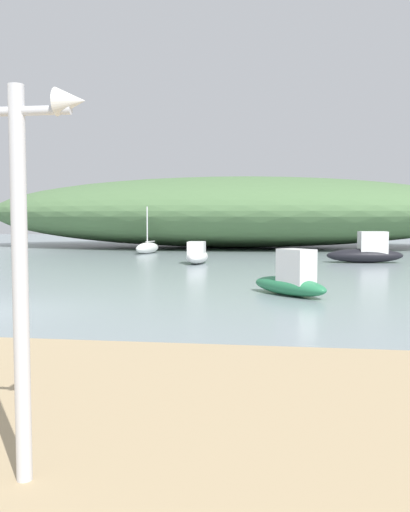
% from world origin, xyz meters
% --- Properties ---
extents(distant_hill, '(37.76, 15.94, 5.27)m').
position_xyz_m(distant_hill, '(2.78, 30.49, 2.64)').
color(distant_hill, '#517547').
rests_on(distant_hill, ground).
extents(sailboat_off_point, '(1.34, 2.72, 2.90)m').
position_xyz_m(sailboat_off_point, '(-1.49, 21.78, 0.36)').
color(sailboat_off_point, white).
rests_on(sailboat_off_point, ground).
extents(motorboat_east_reach, '(2.51, 2.63, 1.33)m').
position_xyz_m(motorboat_east_reach, '(7.19, 3.83, 0.46)').
color(motorboat_east_reach, '#287A4C').
rests_on(motorboat_east_reach, ground).
extents(motorboat_by_sandbar, '(3.83, 1.52, 1.54)m').
position_xyz_m(motorboat_by_sandbar, '(10.98, 16.31, 0.55)').
color(motorboat_by_sandbar, black).
rests_on(motorboat_by_sandbar, ground).
extents(motorboat_centre_water, '(1.05, 2.87, 1.08)m').
position_xyz_m(motorboat_centre_water, '(2.78, 14.56, 0.42)').
color(motorboat_centre_water, white).
rests_on(motorboat_centre_water, ground).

